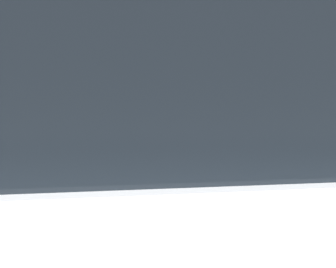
{
  "coord_description": "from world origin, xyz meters",
  "views": [
    {
      "loc": [
        -0.96,
        -2.97,
        1.24
      ],
      "look_at": [
        0.27,
        0.35,
        1.22
      ],
      "focal_mm": 65.64,
      "sensor_mm": 36.0,
      "label": 1
    }
  ],
  "objects": [
    {
      "name": "background_railing",
      "position": [
        -0.0,
        3.13,
        0.95
      ],
      "size": [
        24.06,
        0.06,
        1.14
      ],
      "color": "#2D7A38",
      "rests_on": "sidewalk_curb"
    },
    {
      "name": "parking_meter",
      "position": [
        -0.05,
        0.43,
        1.11
      ],
      "size": [
        0.16,
        0.17,
        1.36
      ],
      "rotation": [
        0.0,
        0.0,
        3.19
      ],
      "color": "slate",
      "rests_on": "sidewalk_curb"
    },
    {
      "name": "pedestrian_at_meter",
      "position": [
        0.61,
        0.45,
        1.06
      ],
      "size": [
        0.6,
        0.52,
        1.63
      ],
      "rotation": [
        0.0,
        0.0,
        -2.96
      ],
      "color": "brown",
      "rests_on": "sidewalk_curb"
    },
    {
      "name": "parked_hatchback_white",
      "position": [
        -0.14,
        -1.27,
        0.92
      ],
      "size": [
        4.02,
        1.81,
        1.81
      ],
      "rotation": [
        0.0,
        0.0,
        -1.56
      ],
      "color": "white",
      "rests_on": "ground"
    }
  ]
}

